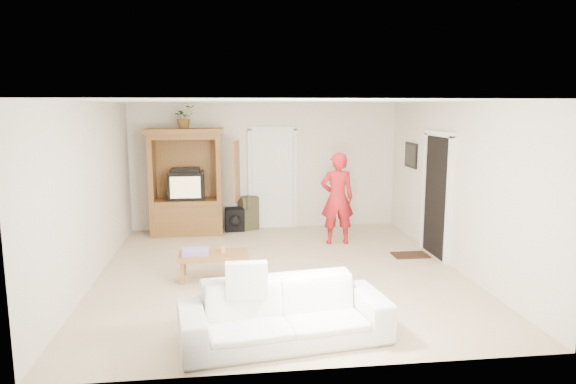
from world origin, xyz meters
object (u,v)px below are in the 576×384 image
armoire (188,189)px  coffee_table (213,257)px  man (337,198)px  sofa (284,312)px

armoire → coffee_table: (0.56, -2.84, -0.58)m
man → coffee_table: man is taller
coffee_table → armoire: bearing=100.5°
man → armoire: bearing=-19.6°
armoire → man: bearing=-21.6°
coffee_table → man: bearing=37.2°
man → coffee_table: (-2.24, -1.74, -0.52)m
man → sofa: bearing=71.9°
sofa → coffee_table: (-0.81, 2.17, 0.00)m
sofa → man: bearing=61.7°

